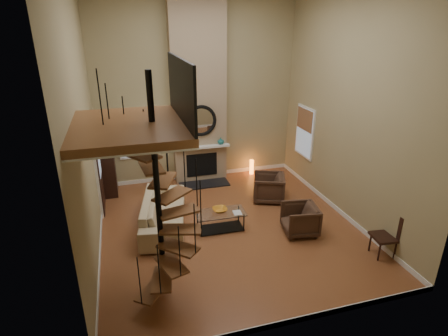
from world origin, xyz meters
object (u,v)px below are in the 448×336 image
object	(u,v)px
hutch	(107,162)
floor_lamp	(167,148)
side_chair	(389,233)
sofa	(163,211)
coffee_table	(220,219)
armchair_near	(272,188)
accent_lamp	(252,167)
armchair_far	(303,219)

from	to	relation	value
hutch	floor_lamp	xyz separation A→B (m)	(1.64, -0.53, 0.46)
side_chair	hutch	bearing A→B (deg)	139.74
sofa	coffee_table	size ratio (longest dim) A/B	2.05
armchair_near	accent_lamp	distance (m)	1.88
accent_lamp	armchair_near	bearing A→B (deg)	-93.11
sofa	armchair_near	bearing A→B (deg)	-68.22
armchair_near	accent_lamp	world-z (taller)	armchair_near
armchair_far	coffee_table	size ratio (longest dim) A/B	0.65
accent_lamp	coffee_table	bearing A→B (deg)	-122.29
accent_lamp	hutch	bearing A→B (deg)	-177.73
floor_lamp	side_chair	xyz separation A→B (m)	(4.04, -4.28, -0.89)
floor_lamp	accent_lamp	distance (m)	3.12
armchair_near	sofa	bearing A→B (deg)	-57.34
sofa	armchair_far	world-z (taller)	sofa
floor_lamp	sofa	bearing A→B (deg)	-102.16
armchair_far	side_chair	distance (m)	1.85
armchair_near	floor_lamp	distance (m)	3.13
sofa	accent_lamp	bearing A→B (deg)	-41.27
coffee_table	accent_lamp	distance (m)	3.56
sofa	armchair_near	size ratio (longest dim) A/B	2.88
hutch	sofa	world-z (taller)	hutch
floor_lamp	coffee_table	bearing A→B (deg)	-68.49
hutch	sofa	xyz separation A→B (m)	(1.26, -2.29, -0.55)
sofa	armchair_near	world-z (taller)	sofa
armchair_near	hutch	bearing A→B (deg)	-89.57
side_chair	floor_lamp	bearing A→B (deg)	133.38
hutch	accent_lamp	size ratio (longest dim) A/B	3.97
hutch	accent_lamp	world-z (taller)	hutch
coffee_table	floor_lamp	distance (m)	2.72
armchair_near	side_chair	distance (m)	3.38
accent_lamp	side_chair	bearing A→B (deg)	-76.09
armchair_far	coffee_table	bearing A→B (deg)	-101.38
floor_lamp	accent_lamp	bearing A→B (deg)	14.13
accent_lamp	sofa	bearing A→B (deg)	-142.25
sofa	coffee_table	distance (m)	1.40
sofa	floor_lamp	world-z (taller)	floor_lamp
hutch	floor_lamp	size ratio (longest dim) A/B	1.10
sofa	coffee_table	bearing A→B (deg)	-101.79
hutch	floor_lamp	bearing A→B (deg)	-17.99
hutch	accent_lamp	xyz separation A→B (m)	(4.44, 0.18, -0.70)
armchair_near	coffee_table	bearing A→B (deg)	-36.03
hutch	armchair_far	bearing A→B (deg)	-38.82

